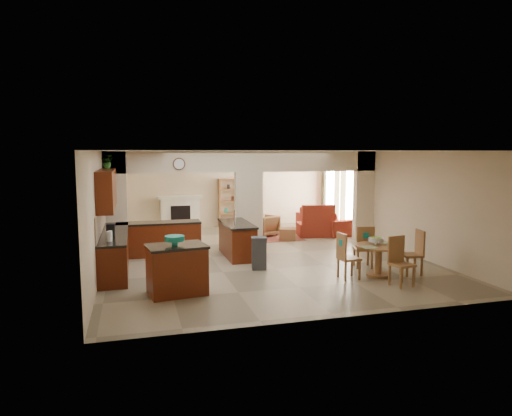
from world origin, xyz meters
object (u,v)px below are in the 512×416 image
object	(u,v)px
kitchen_island	(177,269)
sofa	(326,220)
armchair	(265,226)
dining_table	(379,255)

from	to	relation	value
kitchen_island	sofa	xyz separation A→B (m)	(5.76, 5.88, -0.10)
kitchen_island	armchair	distance (m)	6.52
sofa	kitchen_island	bearing A→B (deg)	128.72
kitchen_island	armchair	bearing A→B (deg)	49.93
kitchen_island	dining_table	size ratio (longest dim) A/B	1.19
dining_table	sofa	distance (m)	5.89
armchair	kitchen_island	bearing A→B (deg)	32.02
dining_table	armchair	xyz separation A→B (m)	(-1.08, 5.42, -0.13)
kitchen_island	sofa	world-z (taller)	kitchen_island
kitchen_island	sofa	size ratio (longest dim) A/B	0.46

